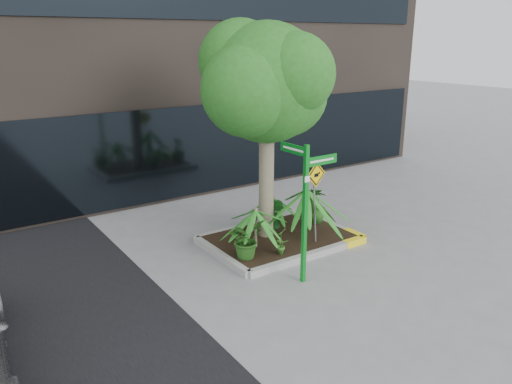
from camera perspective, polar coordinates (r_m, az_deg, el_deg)
ground at (r=11.29m, az=2.84°, el=-6.46°), size 80.00×80.00×0.00m
planter at (r=11.58m, az=2.94°, el=-5.29°), size 3.35×2.36×0.15m
tree at (r=10.83m, az=1.19°, el=12.34°), size 3.30×2.92×4.94m
palm_front at (r=11.27m, az=5.84°, el=0.27°), size 1.34×1.34×1.49m
palm_left at (r=10.70m, az=-0.04°, el=-2.13°), size 1.01×1.01×1.12m
palm_back at (r=12.10m, az=2.02°, el=-0.68°), size 0.80×0.80×0.89m
shrub_a at (r=10.35m, az=-1.15°, el=-5.38°), size 0.92×0.92×0.81m
shrub_b at (r=12.39m, az=6.86°, el=-1.44°), size 0.69×0.69×0.89m
shrub_c at (r=10.55m, az=2.86°, el=-5.57°), size 0.42×0.42×0.60m
shrub_d at (r=11.91m, az=2.32°, el=-2.39°), size 0.50×0.50×0.77m
street_sign_post at (r=9.32m, az=5.68°, el=-0.73°), size 0.80×0.79×2.71m
cattle_sign at (r=10.95m, az=6.82°, el=0.42°), size 0.56×0.18×1.83m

